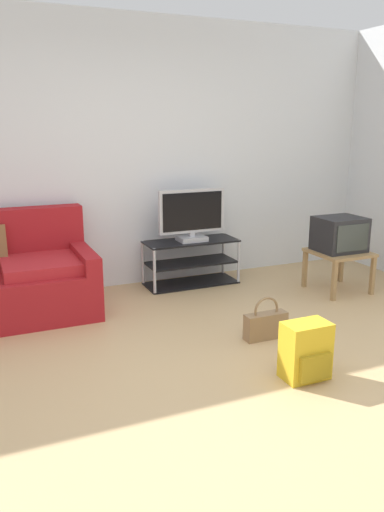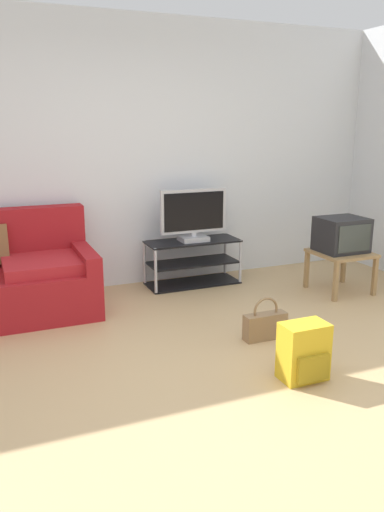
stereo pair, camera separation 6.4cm
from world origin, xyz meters
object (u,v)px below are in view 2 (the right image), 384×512
at_px(tv_stand, 193,262).
at_px(backpack, 304,352).
at_px(flat_tv, 193,216).
at_px(side_table, 341,258).
at_px(crt_tv, 342,235).
at_px(handbag, 265,325).

xyz_separation_m(tv_stand, backpack, (-0.13, -2.22, -0.05)).
bearing_deg(backpack, flat_tv, 96.83).
bearing_deg(side_table, tv_stand, 147.85).
relative_size(side_table, crt_tv, 1.17).
xyz_separation_m(backpack, handbag, (0.10, 0.67, -0.07)).
bearing_deg(flat_tv, crt_tv, -30.89).
distance_m(backpack, handbag, 0.68).
xyz_separation_m(tv_stand, handbag, (-0.03, -1.55, -0.12)).
relative_size(flat_tv, crt_tv, 1.57).
relative_size(flat_tv, side_table, 1.34).
xyz_separation_m(tv_stand, crt_tv, (1.28, -0.79, 0.35)).
bearing_deg(backpack, crt_tv, 55.56).
relative_size(backpack, handbag, 1.11).
bearing_deg(crt_tv, tv_stand, 148.37).
bearing_deg(crt_tv, handbag, -149.82).
relative_size(side_table, handbag, 1.52).
bearing_deg(backpack, handbag, 91.39).
relative_size(flat_tv, backpack, 1.82).
distance_m(flat_tv, handbag, 1.65).
height_order(flat_tv, side_table, flat_tv).
bearing_deg(backpack, side_table, 55.24).
bearing_deg(tv_stand, handbag, -90.94).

